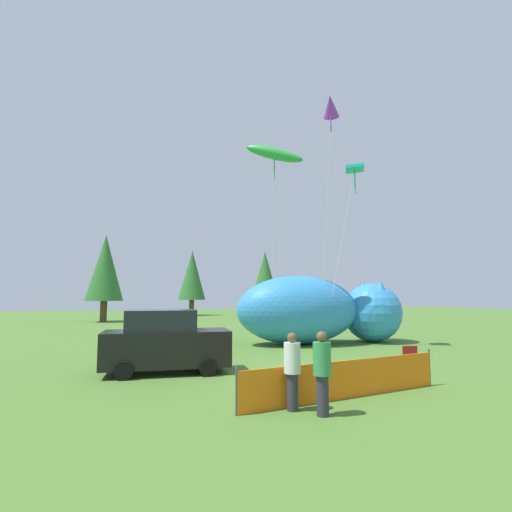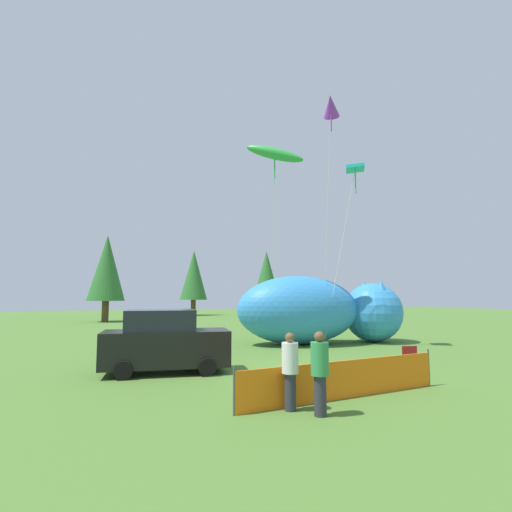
{
  "view_description": "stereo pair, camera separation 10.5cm",
  "coord_description": "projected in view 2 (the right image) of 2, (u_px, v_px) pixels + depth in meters",
  "views": [
    {
      "loc": [
        -5.73,
        -11.98,
        2.57
      ],
      "look_at": [
        -0.06,
        4.16,
        4.23
      ],
      "focal_mm": 28.0,
      "sensor_mm": 36.0,
      "label": 1
    },
    {
      "loc": [
        -5.64,
        -12.01,
        2.57
      ],
      "look_at": [
        -0.06,
        4.16,
        4.23
      ],
      "focal_mm": 28.0,
      "sensor_mm": 36.0,
      "label": 2
    }
  ],
  "objects": [
    {
      "name": "inflatable_cat",
      "position": [
        318.0,
        312.0,
        21.17
      ],
      "size": [
        9.36,
        4.08,
        3.56
      ],
      "rotation": [
        0.0,
        0.0,
        -0.08
      ],
      "color": "#338CD8",
      "rests_on": "ground"
    },
    {
      "name": "safety_fence",
      "position": [
        345.0,
        379.0,
        9.95
      ],
      "size": [
        6.08,
        0.97,
        1.02
      ],
      "rotation": [
        0.0,
        0.0,
        0.15
      ],
      "color": "orange",
      "rests_on": "ground"
    },
    {
      "name": "kite_teal_diamond",
      "position": [
        355.0,
        172.0,
        20.18
      ],
      "size": [
        2.08,
        1.58,
        9.09
      ],
      "color": "silver",
      "rests_on": "ground"
    },
    {
      "name": "ground_plane",
      "position": [
        300.0,
        375.0,
        12.88
      ],
      "size": [
        120.0,
        120.0,
        0.0
      ],
      "primitive_type": "plane",
      "color": "#4C752D"
    },
    {
      "name": "spectator_in_grey_shirt",
      "position": [
        320.0,
        369.0,
        8.56
      ],
      "size": [
        0.39,
        0.39,
        1.78
      ],
      "color": "#2D2D38",
      "rests_on": "ground"
    },
    {
      "name": "horizon_tree_east",
      "position": [
        107.0,
        268.0,
        38.7
      ],
      "size": [
        3.52,
        3.52,
        8.4
      ],
      "color": "brown",
      "rests_on": "ground"
    },
    {
      "name": "spectator_in_red_shirt",
      "position": [
        290.0,
        368.0,
        8.95
      ],
      "size": [
        0.37,
        0.37,
        1.71
      ],
      "color": "#2D2D38",
      "rests_on": "ground"
    },
    {
      "name": "horizon_tree_west",
      "position": [
        194.0,
        275.0,
        50.76
      ],
      "size": [
        3.44,
        3.44,
        8.22
      ],
      "color": "brown",
      "rests_on": "ground"
    },
    {
      "name": "parked_car",
      "position": [
        165.0,
        342.0,
        13.23
      ],
      "size": [
        4.25,
        2.23,
        2.07
      ],
      "rotation": [
        0.0,
        0.0,
        -0.11
      ],
      "color": "black",
      "rests_on": "ground"
    },
    {
      "name": "kite_green_fish",
      "position": [
        275.0,
        154.0,
        20.62
      ],
      "size": [
        3.02,
        2.35,
        10.66
      ],
      "color": "silver",
      "rests_on": "ground"
    },
    {
      "name": "kite_purple_delta",
      "position": [
        331.0,
        108.0,
        19.99
      ],
      "size": [
        1.42,
        2.41,
        12.66
      ],
      "color": "silver",
      "rests_on": "ground"
    },
    {
      "name": "folding_chair",
      "position": [
        408.0,
        357.0,
        12.96
      ],
      "size": [
        0.63,
        0.63,
        0.92
      ],
      "rotation": [
        0.0,
        0.0,
        1.32
      ],
      "color": "maroon",
      "rests_on": "ground"
    },
    {
      "name": "horizon_tree_mid",
      "position": [
        266.0,
        276.0,
        46.43
      ],
      "size": [
        3.22,
        3.22,
        7.67
      ],
      "color": "brown",
      "rests_on": "ground"
    }
  ]
}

